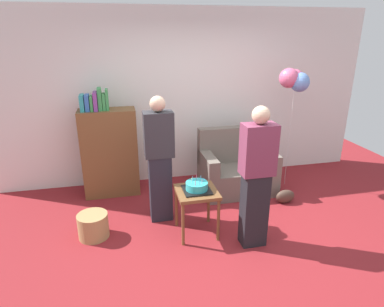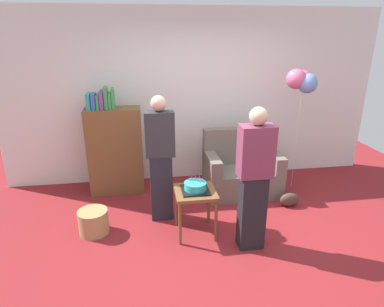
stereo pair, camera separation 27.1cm
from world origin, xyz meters
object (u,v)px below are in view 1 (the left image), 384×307
at_px(handbag, 285,196).
at_px(person_blowing_candles, 159,160).
at_px(couch, 236,169).
at_px(balloon_bunch, 294,80).
at_px(person_holding_cake, 256,178).
at_px(birthday_cake, 197,187).
at_px(side_table, 197,197).
at_px(bookshelf, 109,151).
at_px(wicker_basket, 93,226).

bearing_deg(handbag, person_blowing_candles, -179.64).
height_order(couch, balloon_bunch, balloon_bunch).
bearing_deg(person_holding_cake, birthday_cake, -0.89).
bearing_deg(person_holding_cake, side_table, -0.89).
distance_m(side_table, balloon_bunch, 2.29).
bearing_deg(couch, person_holding_cake, -102.12).
bearing_deg(side_table, balloon_bunch, 30.31).
xyz_separation_m(person_holding_cake, balloon_bunch, (1.10, 1.33, 0.85)).
bearing_deg(birthday_cake, person_holding_cake, -30.89).
bearing_deg(person_holding_cake, person_blowing_candles, -9.49).
bearing_deg(handbag, balloon_bunch, 64.42).
bearing_deg(side_table, bookshelf, 126.81).
distance_m(birthday_cake, wicker_basket, 1.33).
relative_size(person_blowing_candles, balloon_bunch, 0.88).
relative_size(side_table, birthday_cake, 1.80).
distance_m(birthday_cake, person_blowing_candles, 0.61).
bearing_deg(side_table, wicker_basket, 171.07).
distance_m(handbag, balloon_bunch, 1.69).
bearing_deg(handbag, bookshelf, 159.96).
relative_size(person_holding_cake, handbag, 5.82).
height_order(birthday_cake, person_blowing_candles, person_blowing_candles).
height_order(person_holding_cake, wicker_basket, person_holding_cake).
bearing_deg(person_blowing_candles, birthday_cake, -38.57).
bearing_deg(couch, birthday_cake, -130.63).
xyz_separation_m(couch, handbag, (0.55, -0.57, -0.24)).
bearing_deg(wicker_basket, balloon_bunch, 15.20).
relative_size(wicker_basket, handbag, 1.29).
xyz_separation_m(couch, side_table, (-0.88, -1.02, 0.15)).
height_order(side_table, balloon_bunch, balloon_bunch).
relative_size(couch, person_holding_cake, 0.67).
distance_m(person_holding_cake, handbag, 1.37).
bearing_deg(person_blowing_candles, handbag, 11.45).
height_order(couch, wicker_basket, couch).
height_order(side_table, handbag, side_table).
xyz_separation_m(side_table, person_holding_cake, (0.58, -0.35, 0.34)).
xyz_separation_m(bookshelf, handbag, (2.43, -0.89, -0.58)).
distance_m(birthday_cake, handbag, 1.59).
xyz_separation_m(person_blowing_candles, wicker_basket, (-0.85, -0.25, -0.68)).
distance_m(bookshelf, birthday_cake, 1.67).
bearing_deg(person_blowing_candles, bookshelf, 136.04).
xyz_separation_m(bookshelf, wicker_basket, (-0.23, -1.14, -0.53)).
height_order(couch, birthday_cake, couch).
distance_m(couch, side_table, 1.36).
distance_m(couch, wicker_basket, 2.27).
bearing_deg(side_table, person_blowing_candles, 130.34).
height_order(side_table, wicker_basket, side_table).
bearing_deg(bookshelf, wicker_basket, -101.25).
distance_m(side_table, wicker_basket, 1.29).
xyz_separation_m(birthday_cake, person_blowing_candles, (-0.37, 0.44, 0.21)).
bearing_deg(handbag, side_table, -162.47).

